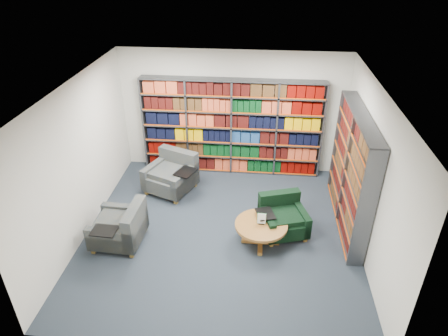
# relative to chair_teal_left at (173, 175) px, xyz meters

# --- Properties ---
(room_shell) EXTENTS (5.02, 5.02, 2.82)m
(room_shell) POSITION_rel_chair_teal_left_xyz_m (1.20, -1.41, 1.06)
(room_shell) COLOR black
(room_shell) RESTS_ON ground
(bookshelf_back) EXTENTS (4.00, 0.28, 2.20)m
(bookshelf_back) POSITION_rel_chair_teal_left_xyz_m (1.20, 0.93, 0.76)
(bookshelf_back) COLOR #47494F
(bookshelf_back) RESTS_ON ground
(bookshelf_right) EXTENTS (0.28, 2.50, 2.20)m
(bookshelf_right) POSITION_rel_chair_teal_left_xyz_m (3.54, -0.81, 0.76)
(bookshelf_right) COLOR #47494F
(bookshelf_right) RESTS_ON ground
(chair_teal_left) EXTENTS (1.22, 1.19, 0.83)m
(chair_teal_left) POSITION_rel_chair_teal_left_xyz_m (0.00, 0.00, 0.00)
(chair_teal_left) COLOR #041434
(chair_teal_left) RESTS_ON ground
(chair_green_right) EXTENTS (1.03, 0.98, 0.71)m
(chair_green_right) POSITION_rel_chair_teal_left_xyz_m (2.32, -1.23, -0.05)
(chair_green_right) COLOR black
(chair_green_right) RESTS_ON ground
(chair_teal_front) EXTENTS (0.89, 1.02, 0.78)m
(chair_teal_front) POSITION_rel_chair_teal_left_xyz_m (-0.52, -1.86, -0.02)
(chair_teal_front) COLOR #041434
(chair_teal_front) RESTS_ON ground
(coffee_table) EXTENTS (0.93, 0.93, 0.66)m
(coffee_table) POSITION_rel_chair_teal_left_xyz_m (1.94, -1.65, 0.02)
(coffee_table) COLOR olive
(coffee_table) RESTS_ON ground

